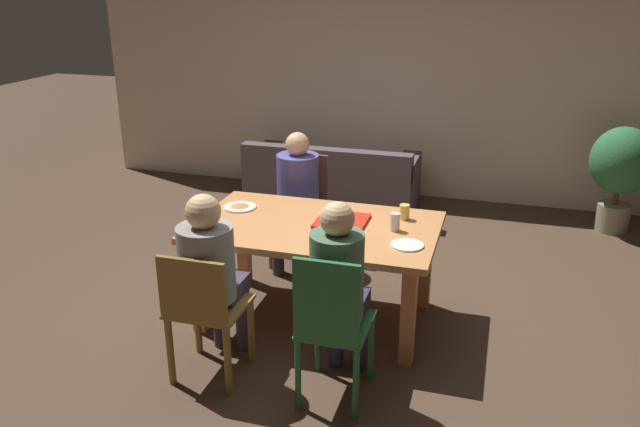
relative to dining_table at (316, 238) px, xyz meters
The scene contains 16 objects.
ground_plane 0.64m from the dining_table, ahead, with size 20.00×20.00×0.00m, color #4E392B.
back_wall 3.15m from the dining_table, 90.00° to the left, with size 7.11×0.12×2.62m, color beige.
dining_table is the anchor object (origin of this frame).
chair_0 1.09m from the dining_table, 113.58° to the left, with size 0.43×0.45×0.94m.
person_0 0.95m from the dining_table, 117.08° to the left, with size 0.36×0.52×1.18m.
chair_1 1.04m from the dining_table, 114.77° to the right, with size 0.45×0.44×0.88m.
person_1 0.92m from the dining_table, 118.31° to the right, with size 0.34×0.53×1.21m.
chair_2 1.03m from the dining_table, 68.23° to the right, with size 0.40×0.46×0.98m.
person_2 0.89m from the dining_table, 64.45° to the right, with size 0.31×0.50×1.24m.
pizza_box_0 0.22m from the dining_table, 28.01° to the left, with size 0.35×0.35×0.02m.
plate_0 0.69m from the dining_table, 165.74° to the left, with size 0.25×0.25×0.03m.
plate_1 0.72m from the dining_table, 15.99° to the right, with size 0.22×0.22×0.01m.
drinking_glass_0 0.58m from the dining_table, ahead, with size 0.07×0.07×0.13m, color silver.
drinking_glass_1 0.67m from the dining_table, 25.74° to the left, with size 0.07×0.07×0.11m, color #E5CA5D.
couch 2.44m from the dining_table, 102.75° to the left, with size 1.81×0.78×0.73m.
potted_plant 3.42m from the dining_table, 46.96° to the left, with size 0.60×0.60×1.05m.
Camera 1 is at (1.22, -4.03, 2.41)m, focal length 35.87 mm.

